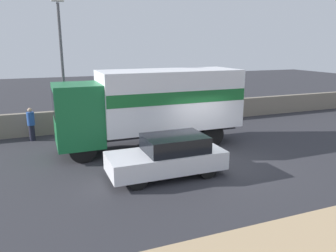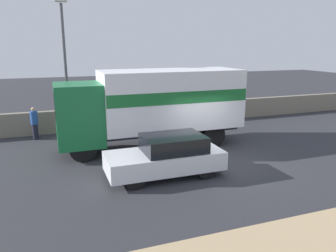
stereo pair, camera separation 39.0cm
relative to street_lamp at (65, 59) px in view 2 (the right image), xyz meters
name	(u,v)px [view 2 (the right image)]	position (x,y,z in m)	size (l,w,h in m)	color
ground_plane	(217,162)	(5.25, -6.07, -3.91)	(80.00, 80.00, 0.00)	#2D2D33
stone_wall_backdrop	(161,114)	(5.25, 0.89, -3.31)	(60.00, 0.35, 1.20)	gray
street_lamp	(65,59)	(0.00, 0.00, 0.00)	(0.56, 0.28, 6.73)	#4C4C51
box_truck	(156,103)	(3.62, -3.20, -1.86)	(8.17, 2.53, 3.49)	#196B38
car_hatchback	(167,156)	(2.91, -6.63, -3.18)	(4.13, 1.73, 1.46)	silver
pedestrian	(34,123)	(-1.66, -0.04, -3.07)	(0.35, 0.35, 1.62)	#1E1E2D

